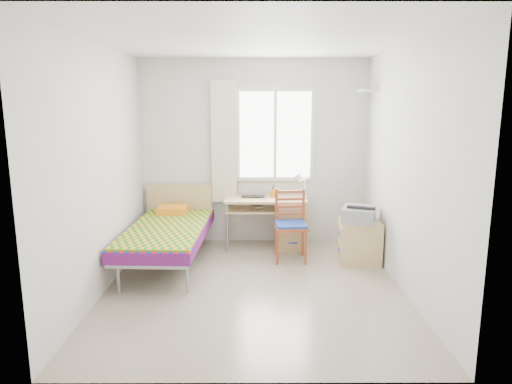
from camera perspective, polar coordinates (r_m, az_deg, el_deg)
floor at (r=5.12m, az=-0.29°, el=-11.80°), size 3.50×3.50×0.00m
ceiling at (r=4.76m, az=-0.32°, el=18.44°), size 3.50×3.50×0.00m
wall_back at (r=6.50m, az=-0.27°, el=4.97°), size 3.20×0.00×3.20m
wall_left at (r=5.03m, az=-18.86°, el=2.60°), size 0.00×3.50×3.50m
wall_right at (r=5.03m, az=18.28°, el=2.62°), size 0.00×3.50×3.50m
window at (r=6.47m, az=2.41°, el=7.14°), size 1.10×0.04×1.30m
curtain at (r=6.44m, az=-4.03°, el=6.22°), size 0.35×0.05×1.70m
floating_shelf at (r=6.30m, az=13.73°, el=12.21°), size 0.20×0.32×0.03m
bed at (r=5.84m, az=-10.89°, el=-4.82°), size 0.99×2.00×0.85m
desk at (r=6.36m, az=3.84°, el=-3.58°), size 1.12×0.52×0.70m
chair at (r=5.87m, az=4.41°, el=-3.57°), size 0.42×0.42×0.91m
cabinet at (r=5.93m, az=12.80°, el=-6.07°), size 0.53×0.47×0.54m
printer at (r=5.80m, az=12.74°, el=-2.68°), size 0.51×0.54×0.19m
laptop at (r=6.29m, az=-0.39°, el=-0.64°), size 0.33×0.22×0.03m
pen_cup at (r=6.38m, az=2.14°, el=-0.14°), size 0.08×0.08×0.10m
task_lamp at (r=6.17m, az=5.72°, el=1.07°), size 0.21×0.30×0.36m
book at (r=6.28m, az=-0.44°, el=-1.81°), size 0.22×0.25×0.02m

